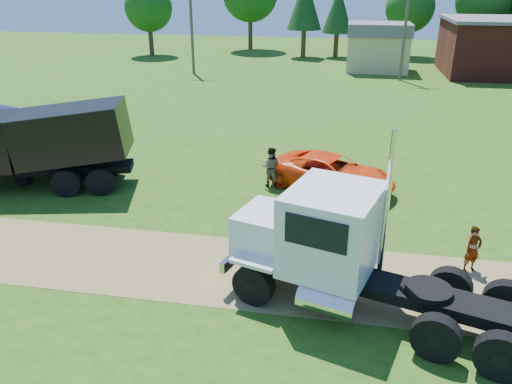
% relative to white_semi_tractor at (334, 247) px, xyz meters
% --- Properties ---
extents(ground, '(140.00, 140.00, 0.00)m').
position_rel_white_semi_tractor_xyz_m(ground, '(-1.13, 1.08, -1.78)').
color(ground, '#244910').
rests_on(ground, ground).
extents(dirt_track, '(120.00, 4.20, 0.01)m').
position_rel_white_semi_tractor_xyz_m(dirt_track, '(-1.13, 1.08, -1.77)').
color(dirt_track, olive).
rests_on(dirt_track, ground).
extents(white_semi_tractor, '(8.80, 5.05, 5.21)m').
position_rel_white_semi_tractor_xyz_m(white_semi_tractor, '(0.00, 0.00, 0.00)').
color(white_semi_tractor, black).
rests_on(white_semi_tractor, ground).
extents(black_dump_truck, '(9.11, 4.82, 3.87)m').
position_rel_white_semi_tractor_xyz_m(black_dump_truck, '(-13.33, 6.46, 0.35)').
color(black_dump_truck, black).
rests_on(black_dump_truck, ground).
extents(navy_truck, '(6.77, 4.20, 2.89)m').
position_rel_white_semi_tractor_xyz_m(navy_truck, '(-16.45, 8.27, -0.30)').
color(navy_truck, '#950A0C').
rests_on(navy_truck, ground).
extents(orange_pickup, '(6.24, 4.72, 1.57)m').
position_rel_white_semi_tractor_xyz_m(orange_pickup, '(-0.35, 8.46, -0.99)').
color(orange_pickup, '#F2400B').
rests_on(orange_pickup, ground).
extents(spectator_a, '(0.69, 0.61, 1.59)m').
position_rel_white_semi_tractor_xyz_m(spectator_a, '(4.40, 2.40, -0.98)').
color(spectator_a, '#999999').
rests_on(spectator_a, ground).
extents(spectator_b, '(0.95, 0.77, 1.87)m').
position_rel_white_semi_tractor_xyz_m(spectator_b, '(-3.09, 8.38, -0.85)').
color(spectator_b, '#999999').
rests_on(spectator_b, ground).
extents(tan_shed, '(6.20, 5.40, 4.70)m').
position_rel_white_semi_tractor_xyz_m(tan_shed, '(2.87, 41.08, 0.64)').
color(tan_shed, tan).
rests_on(tan_shed, ground).
extents(utility_poles, '(42.20, 0.28, 9.00)m').
position_rel_white_semi_tractor_xyz_m(utility_poles, '(4.87, 36.08, 2.93)').
color(utility_poles, brown).
rests_on(utility_poles, ground).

